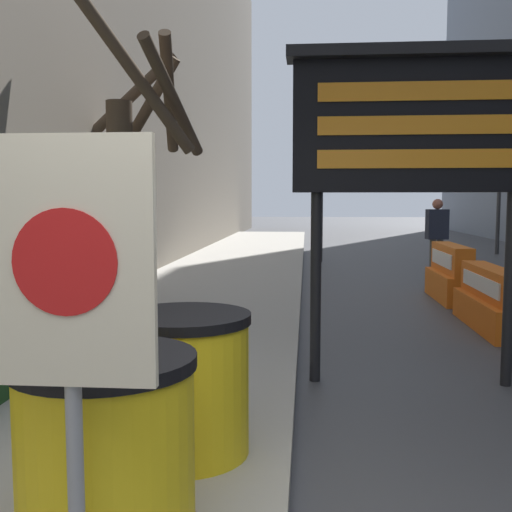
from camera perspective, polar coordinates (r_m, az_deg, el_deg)
The scene contains 11 objects.
bare_tree at distance 9.14m, azimuth -11.69°, elevation 8.98°, with size 2.22×2.32×4.20m.
barrel_drum_foreground at distance 2.90m, azimuth -14.05°, elevation -17.48°, with size 0.82×0.82×0.87m.
barrel_drum_middle at distance 3.78m, azimuth -6.80°, elevation -11.91°, with size 0.82×0.82×0.87m.
warning_sign at distance 2.17m, azimuth -17.43°, elevation -3.66°, with size 0.62×0.08×1.78m.
message_board at distance 5.60m, azimuth 14.94°, elevation 11.78°, with size 2.29×0.36×3.01m.
jersey_barrier_orange_far at distance 8.43m, azimuth 21.61°, elevation -4.11°, with size 0.53×2.01×0.80m.
jersey_barrier_orange_near at distance 10.61m, azimuth 18.07°, elevation -1.80°, with size 0.52×1.74×0.94m.
traffic_cone_near at distance 11.37m, azimuth 20.33°, elevation -1.93°, with size 0.36×0.36×0.64m.
traffic_light_near_curb at distance 16.33m, azimuth 6.24°, elevation 9.11°, with size 0.28×0.44×3.81m.
traffic_light_far_side at distance 20.16m, azimuth 22.35°, elevation 9.23°, with size 0.28×0.45×4.44m.
pedestrian_worker at distance 13.76m, azimuth 16.85°, elevation 2.31°, with size 0.48×0.32×1.71m.
Camera 1 is at (0.08, -1.81, 1.68)m, focal length 42.00 mm.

